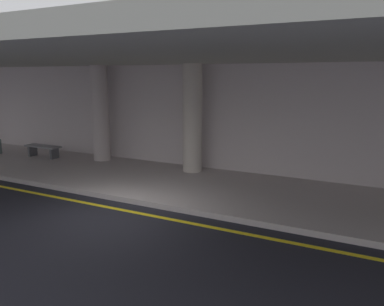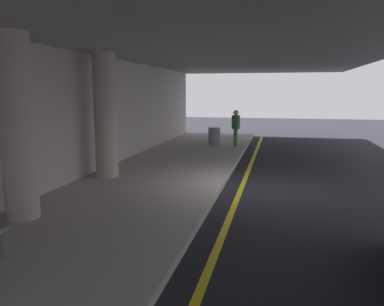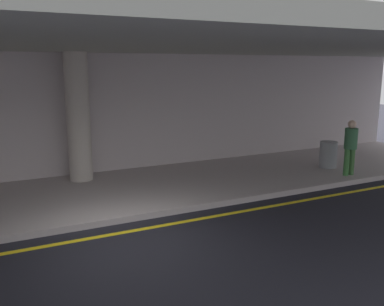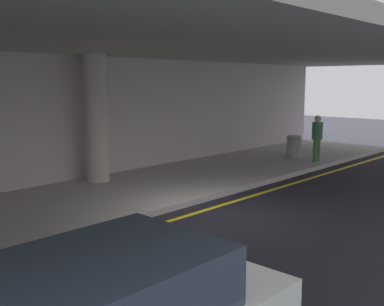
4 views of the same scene
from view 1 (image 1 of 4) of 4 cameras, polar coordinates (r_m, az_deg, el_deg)
ground_plane at (r=9.83m, az=-12.21°, el=-9.14°), size 60.00×60.00×0.00m
sidewalk at (r=12.22m, az=-2.99°, el=-4.43°), size 26.00×4.20×0.15m
lane_stripe_yellow at (r=10.19m, az=-10.41°, el=-8.29°), size 26.00×0.14×0.01m
support_column_left_mid at (r=15.32m, az=-13.44°, el=5.73°), size 0.66×0.66×3.65m
support_column_center at (r=13.09m, az=0.06°, el=5.12°), size 0.66×0.66×3.65m
ceiling_overhang at (r=11.35m, az=-4.51°, el=14.11°), size 28.00×13.20×0.30m
terminal_back_wall at (r=13.83m, az=1.63°, el=5.14°), size 26.00×0.30×3.80m
bench_metal at (r=16.71m, az=-21.24°, el=0.60°), size 1.60×0.50×0.48m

